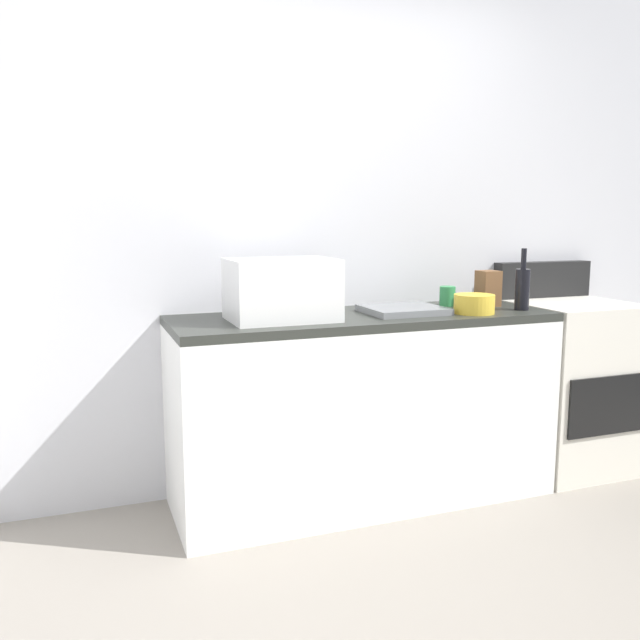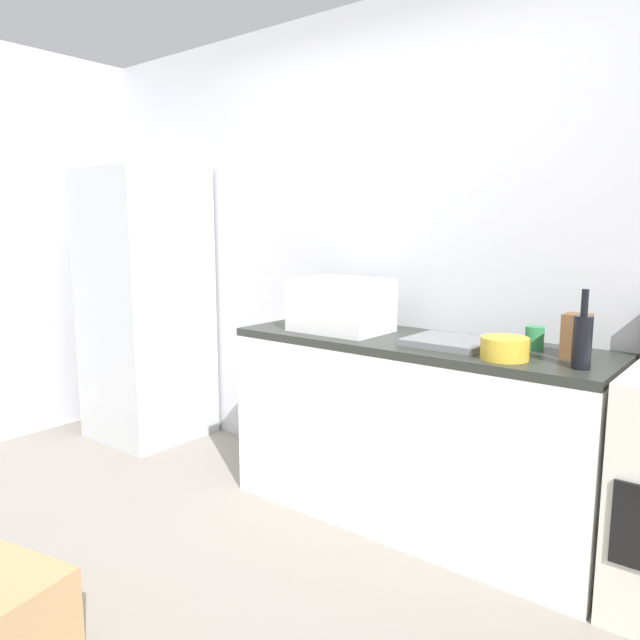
# 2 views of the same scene
# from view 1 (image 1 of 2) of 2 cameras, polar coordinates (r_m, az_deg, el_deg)

# --- Properties ---
(wall_back) EXTENTS (5.00, 0.10, 2.60)m
(wall_back) POSITION_cam_1_polar(r_m,az_deg,el_deg) (3.30, -3.47, 7.96)
(wall_back) COLOR silver
(wall_back) RESTS_ON ground_plane
(kitchen_counter) EXTENTS (1.80, 0.60, 0.90)m
(kitchen_counter) POSITION_cam_1_polar(r_m,az_deg,el_deg) (3.20, 3.72, -7.48)
(kitchen_counter) COLOR white
(kitchen_counter) RESTS_ON ground_plane
(stove_oven) EXTENTS (0.60, 0.61, 1.10)m
(stove_oven) POSITION_cam_1_polar(r_m,az_deg,el_deg) (3.85, 20.54, -5.00)
(stove_oven) COLOR silver
(stove_oven) RESTS_ON ground_plane
(microwave) EXTENTS (0.46, 0.34, 0.27)m
(microwave) POSITION_cam_1_polar(r_m,az_deg,el_deg) (2.91, -3.32, 2.63)
(microwave) COLOR white
(microwave) RESTS_ON kitchen_counter
(sink_basin) EXTENTS (0.36, 0.32, 0.03)m
(sink_basin) POSITION_cam_1_polar(r_m,az_deg,el_deg) (3.17, 7.15, 0.88)
(sink_basin) COLOR slate
(sink_basin) RESTS_ON kitchen_counter
(wine_bottle) EXTENTS (0.07, 0.07, 0.30)m
(wine_bottle) POSITION_cam_1_polar(r_m,az_deg,el_deg) (3.38, 16.98, 2.68)
(wine_bottle) COLOR black
(wine_bottle) RESTS_ON kitchen_counter
(coffee_mug) EXTENTS (0.08, 0.08, 0.10)m
(coffee_mug) POSITION_cam_1_polar(r_m,az_deg,el_deg) (3.45, 10.88, 2.03)
(coffee_mug) COLOR #338C4C
(coffee_mug) RESTS_ON kitchen_counter
(knife_block) EXTENTS (0.10, 0.10, 0.18)m
(knife_block) POSITION_cam_1_polar(r_m,az_deg,el_deg) (3.49, 14.22, 2.65)
(knife_block) COLOR brown
(knife_block) RESTS_ON kitchen_counter
(mixing_bowl) EXTENTS (0.19, 0.19, 0.09)m
(mixing_bowl) POSITION_cam_1_polar(r_m,az_deg,el_deg) (3.20, 13.09, 1.35)
(mixing_bowl) COLOR gold
(mixing_bowl) RESTS_ON kitchen_counter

